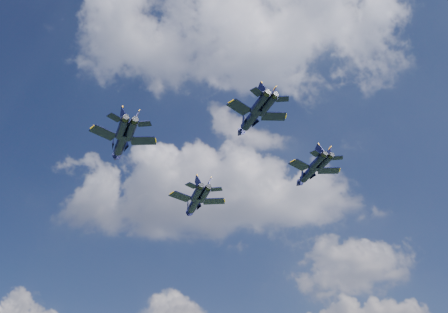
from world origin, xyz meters
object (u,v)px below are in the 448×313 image
jet_left (121,144)px  jet_slot (251,119)px  jet_right (309,173)px  jet_lead (194,204)px

jet_left → jet_slot: bearing=-44.9°
jet_left → jet_slot: size_ratio=1.18×
jet_left → jet_slot: (25.46, -7.77, -2.18)m
jet_right → jet_slot: size_ratio=1.09×
jet_slot → jet_right: bearing=36.4°
jet_right → jet_left: bearing=177.9°
jet_left → jet_slot: 26.70m
jet_left → jet_lead: bearing=42.5°
jet_lead → jet_right: 28.37m
jet_left → jet_right: size_ratio=1.08×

